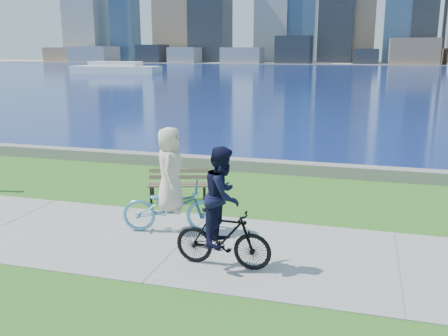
# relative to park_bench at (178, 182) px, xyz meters

# --- Properties ---
(ground) EXTENTS (320.00, 320.00, 0.00)m
(ground) POSITION_rel_park_bench_xyz_m (1.08, -2.67, -0.47)
(ground) COLOR #29631A
(ground) RESTS_ON ground
(concrete_path) EXTENTS (80.00, 3.50, 0.02)m
(concrete_path) POSITION_rel_park_bench_xyz_m (1.08, -2.67, -0.46)
(concrete_path) COLOR gray
(concrete_path) RESTS_ON ground
(seawall) EXTENTS (90.00, 0.50, 0.35)m
(seawall) POSITION_rel_park_bench_xyz_m (1.08, 3.53, -0.29)
(seawall) COLOR slate
(seawall) RESTS_ON ground
(bay_water) EXTENTS (320.00, 131.00, 0.01)m
(bay_water) POSITION_rel_park_bench_xyz_m (1.08, 69.33, -0.46)
(bay_water) COLOR navy
(bay_water) RESTS_ON ground
(far_shore) EXTENTS (320.00, 30.00, 0.12)m
(far_shore) POSITION_rel_park_bench_xyz_m (1.08, 127.33, -0.41)
(far_shore) COLOR gray
(far_shore) RESTS_ON ground
(ferry_near) EXTENTS (13.59, 3.88, 1.84)m
(ferry_near) POSITION_rel_park_bench_xyz_m (-32.62, 58.13, 0.30)
(ferry_near) COLOR white
(ferry_near) RESTS_ON ground
(park_bench) EXTENTS (1.56, 0.91, 0.77)m
(park_bench) POSITION_rel_park_bench_xyz_m (0.00, 0.00, 0.00)
(park_bench) COLOR black
(park_bench) RESTS_ON ground
(cyclist_woman) EXTENTS (1.17, 2.10, 2.16)m
(cyclist_woman) POSITION_rel_park_bench_xyz_m (0.65, -2.09, 0.35)
(cyclist_woman) COLOR #4E9BBE
(cyclist_woman) RESTS_ON ground
(cyclist_man) EXTENTS (0.65, 1.71, 2.11)m
(cyclist_man) POSITION_rel_park_bench_xyz_m (2.15, -3.45, 0.44)
(cyclist_man) COLOR black
(cyclist_man) RESTS_ON ground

